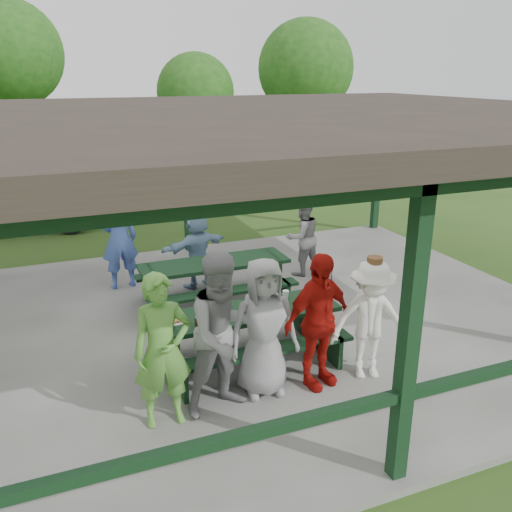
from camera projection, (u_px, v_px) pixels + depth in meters
name	position (u px, v px, depth m)	size (l,w,h in m)	color
ground	(253.00, 324.00, 8.68)	(90.00, 90.00, 0.00)	#2A4D18
concrete_slab	(253.00, 321.00, 8.67)	(10.00, 8.00, 0.10)	slate
pavilion_structure	(252.00, 122.00, 7.66)	(10.60, 8.60, 3.24)	black
picnic_table_near	(248.00, 329.00, 7.25)	(2.45, 1.39, 0.75)	black
picnic_table_far	(215.00, 277.00, 9.07)	(2.46, 1.39, 0.75)	black
table_setting	(245.00, 308.00, 7.16)	(2.28, 0.45, 0.10)	white
contestant_green	(162.00, 351.00, 5.84)	(0.65, 0.42, 1.77)	#5B9D3C
contestant_grey_left	(224.00, 334.00, 6.07)	(0.93, 0.73, 1.92)	gray
contestant_grey_mid	(264.00, 328.00, 6.43)	(0.84, 0.55, 1.72)	gray
contestant_red	(318.00, 321.00, 6.59)	(1.02, 0.42, 1.73)	#A6110C
contestant_white_fedora	(370.00, 320.00, 6.79)	(1.14, 0.85, 1.63)	white
spectator_lblue	(197.00, 248.00, 9.75)	(1.33, 0.42, 1.44)	#80A5C6
spectator_blue	(119.00, 239.00, 9.64)	(0.67, 0.44, 1.83)	#4560B3
spectator_grey	(302.00, 237.00, 10.32)	(0.73, 0.57, 1.49)	gray
pickup_truck	(165.00, 176.00, 16.49)	(2.71, 5.88, 1.63)	silver
farm_trailer	(32.00, 201.00, 13.76)	(4.16, 2.15, 1.44)	#1A4493
tree_left	(9.00, 53.00, 21.78)	(4.25, 4.25, 6.65)	black
tree_mid	(196.00, 93.00, 20.40)	(2.91, 2.91, 4.54)	black
tree_right	(305.00, 69.00, 21.02)	(3.71, 3.71, 5.79)	black
tree_far_right	(313.00, 68.00, 26.48)	(3.76, 3.76, 5.87)	black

